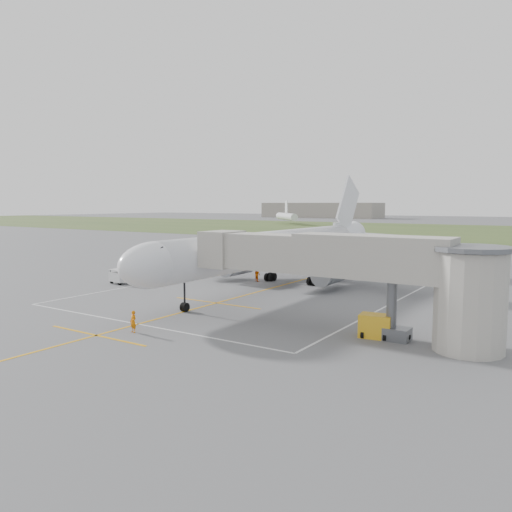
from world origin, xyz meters
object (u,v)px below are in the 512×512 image
Objects in this scene: ramp_worker_nose at (133,322)px; ramp_worker_wing at (257,274)px; jet_bridge at (361,270)px; gpu_unit at (376,326)px; airliner at (275,249)px; baggage_cart at (119,277)px.

ramp_worker_nose is 0.96× the size of ramp_worker_wing.
jet_bridge reaches higher than ramp_worker_wing.
ramp_worker_nose is at bearing -158.84° from gpu_unit.
airliner is 5.91m from ramp_worker_wing.
ramp_worker_wing is (-19.73, 16.76, -3.90)m from jet_bridge.
baggage_cart is 23.34m from ramp_worker_nose.
jet_bridge is at bearing 38.12° from ramp_worker_nose.
ramp_worker_wing is (12.52, 10.49, -0.03)m from baggage_cart.
gpu_unit is at bearing -3.56° from jet_bridge.
baggage_cart is 1.65× the size of ramp_worker_nose.
airliner is 28.93× the size of ramp_worker_nose.
ramp_worker_nose is at bearing -149.14° from jet_bridge.
airliner reaches higher than gpu_unit.
ramp_worker_nose is (-14.13, -8.44, -3.94)m from jet_bridge.
jet_bridge is 33.08m from baggage_cart.
airliner reaches higher than baggage_cart.
airliner reaches higher than ramp_worker_wing.
airliner is at bearing 137.81° from jet_bridge.
ramp_worker_wing is (-5.60, 25.20, 0.03)m from ramp_worker_nose.
gpu_unit is at bearing -40.24° from airliner.
airliner is at bearing 132.29° from gpu_unit.
gpu_unit is (1.20, -0.07, -3.93)m from jet_bridge.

